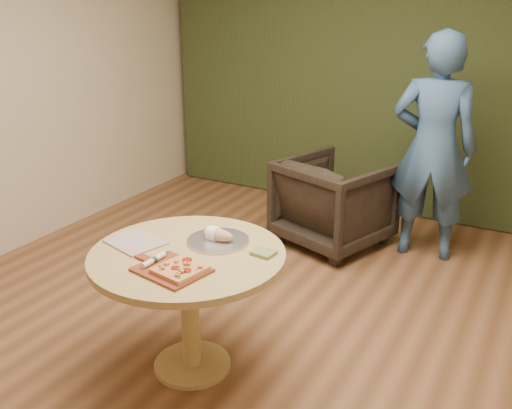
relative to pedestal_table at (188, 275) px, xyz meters
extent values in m
cube|color=brown|center=(0.21, 0.22, -0.62)|extent=(5.00, 6.00, 0.02)
cube|color=beige|center=(0.21, 3.23, 0.79)|extent=(5.00, 0.02, 2.80)
cube|color=#263116|center=(0.21, 3.12, 0.79)|extent=(4.80, 0.14, 2.78)
cylinder|color=tan|center=(0.00, 0.00, -0.59)|extent=(0.45, 0.45, 0.03)
cylinder|color=tan|center=(0.00, 0.00, -0.25)|extent=(0.11, 0.11, 0.68)
cylinder|color=tan|center=(0.00, 0.00, 0.12)|extent=(1.09, 1.09, 0.04)
cube|color=brown|center=(0.06, -0.23, 0.15)|extent=(0.40, 0.34, 0.01)
cube|color=brown|center=(-0.15, -0.18, 0.15)|extent=(0.11, 0.07, 0.01)
cube|color=#DC9656|center=(0.12, -0.23, 0.17)|extent=(0.26, 0.26, 0.02)
cylinder|color=maroon|center=(0.17, -0.24, 0.18)|extent=(0.05, 0.05, 0.00)
cylinder|color=maroon|center=(0.10, -0.14, 0.18)|extent=(0.05, 0.05, 0.00)
cylinder|color=maroon|center=(0.10, -0.25, 0.18)|extent=(0.05, 0.05, 0.00)
cylinder|color=maroon|center=(0.16, -0.27, 0.18)|extent=(0.04, 0.04, 0.00)
cube|color=#E19254|center=(0.07, -0.20, 0.18)|extent=(0.02, 0.02, 0.01)
cube|color=#E19254|center=(0.16, -0.30, 0.18)|extent=(0.03, 0.03, 0.01)
cube|color=#E19254|center=(0.16, -0.27, 0.18)|extent=(0.03, 0.03, 0.01)
cube|color=#E19254|center=(0.03, -0.27, 0.18)|extent=(0.03, 0.03, 0.01)
cube|color=#E19254|center=(0.04, -0.24, 0.18)|extent=(0.03, 0.03, 0.01)
cube|color=#E19254|center=(0.13, -0.19, 0.18)|extent=(0.02, 0.02, 0.01)
cube|color=#E19254|center=(0.14, -0.26, 0.18)|extent=(0.03, 0.03, 0.01)
cube|color=#E19254|center=(0.21, -0.18, 0.18)|extent=(0.03, 0.03, 0.01)
cube|color=#E19254|center=(0.06, -0.28, 0.18)|extent=(0.03, 0.03, 0.01)
cube|color=#E19254|center=(0.14, -0.19, 0.18)|extent=(0.02, 0.02, 0.01)
cube|color=#E19254|center=(0.17, -0.31, 0.18)|extent=(0.02, 0.02, 0.01)
cube|color=#2B6619|center=(0.18, -0.32, 0.18)|extent=(0.01, 0.01, 0.00)
cube|color=#2B6619|center=(0.12, -0.15, 0.18)|extent=(0.01, 0.01, 0.00)
cube|color=#2B6619|center=(0.18, -0.24, 0.18)|extent=(0.01, 0.01, 0.00)
cube|color=#2B6619|center=(0.20, -0.26, 0.18)|extent=(0.01, 0.01, 0.00)
cube|color=#2B6619|center=(0.09, -0.25, 0.18)|extent=(0.01, 0.01, 0.00)
cube|color=#964A7D|center=(0.21, -0.21, 0.18)|extent=(0.02, 0.03, 0.00)
cube|color=#964A7D|center=(0.04, -0.23, 0.18)|extent=(0.01, 0.03, 0.00)
cube|color=#964A7D|center=(0.05, -0.29, 0.18)|extent=(0.01, 0.03, 0.00)
cube|color=#964A7D|center=(0.13, -0.19, 0.18)|extent=(0.01, 0.03, 0.00)
cube|color=#964A7D|center=(0.12, -0.23, 0.18)|extent=(0.03, 0.02, 0.00)
cylinder|color=white|center=(-0.06, -0.21, 0.17)|extent=(0.04, 0.17, 0.03)
cylinder|color=#194C26|center=(-0.06, -0.21, 0.17)|extent=(0.03, 0.03, 0.03)
cube|color=silver|center=(-0.06, -0.12, 0.17)|extent=(0.02, 0.04, 0.00)
cube|color=silver|center=(-0.33, -0.04, 0.15)|extent=(0.36, 0.32, 0.01)
cylinder|color=silver|center=(0.07, 0.20, 0.14)|extent=(0.35, 0.35, 0.01)
cylinder|color=silver|center=(0.07, 0.20, 0.15)|extent=(0.36, 0.36, 0.02)
ellipsoid|color=tan|center=(0.07, 0.20, 0.18)|extent=(0.19, 0.08, 0.07)
cylinder|color=white|center=(0.04, 0.20, 0.18)|extent=(0.06, 0.09, 0.09)
cube|color=#5A692F|center=(0.38, 0.18, 0.15)|extent=(0.13, 0.11, 0.02)
imported|color=black|center=(0.06, 2.08, -0.19)|extent=(1.03, 1.00, 0.85)
imported|color=#335581|center=(0.81, 2.25, 0.31)|extent=(0.73, 0.54, 1.84)
camera|label=1|loc=(1.70, -2.31, 1.49)|focal=40.00mm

